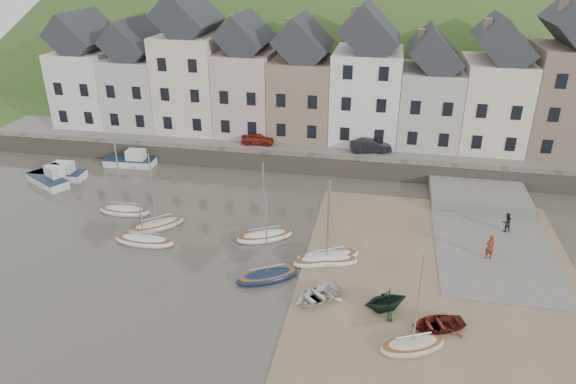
% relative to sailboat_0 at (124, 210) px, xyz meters
% --- Properties ---
extents(ground, '(160.00, 160.00, 0.00)m').
position_rel_sailboat_0_xyz_m(ground, '(13.46, -5.69, -0.26)').
color(ground, '#4A453A').
rests_on(ground, ground).
extents(quay_land, '(90.00, 30.00, 1.50)m').
position_rel_sailboat_0_xyz_m(quay_land, '(13.46, 26.31, 0.49)').
color(quay_land, '#345622').
rests_on(quay_land, ground).
extents(quay_street, '(70.00, 7.00, 0.10)m').
position_rel_sailboat_0_xyz_m(quay_street, '(13.46, 14.81, 1.29)').
color(quay_street, slate).
rests_on(quay_street, quay_land).
extents(seawall, '(70.00, 1.20, 1.80)m').
position_rel_sailboat_0_xyz_m(seawall, '(13.46, 11.31, 0.64)').
color(seawall, slate).
rests_on(seawall, ground).
extents(beach, '(18.00, 26.00, 0.06)m').
position_rel_sailboat_0_xyz_m(beach, '(24.46, -5.69, -0.23)').
color(beach, '#766448').
rests_on(beach, ground).
extents(slipway, '(8.00, 18.00, 0.12)m').
position_rel_sailboat_0_xyz_m(slipway, '(28.46, 2.31, -0.20)').
color(slipway, slate).
rests_on(slipway, ground).
extents(hillside, '(134.40, 84.00, 84.00)m').
position_rel_sailboat_0_xyz_m(hillside, '(8.46, 54.31, -18.26)').
color(hillside, '#345622').
rests_on(hillside, ground).
extents(townhouse_terrace, '(61.05, 8.00, 13.93)m').
position_rel_sailboat_0_xyz_m(townhouse_terrace, '(15.22, 18.31, 7.06)').
color(townhouse_terrace, white).
rests_on(townhouse_terrace, quay_land).
extents(sailboat_0, '(4.35, 1.60, 6.32)m').
position_rel_sailboat_0_xyz_m(sailboat_0, '(0.00, 0.00, 0.00)').
color(sailboat_0, silver).
rests_on(sailboat_0, ground).
extents(sailboat_1, '(4.56, 1.54, 6.32)m').
position_rel_sailboat_0_xyz_m(sailboat_1, '(3.68, -4.14, -0.00)').
color(sailboat_1, silver).
rests_on(sailboat_1, ground).
extents(sailboat_2, '(4.20, 4.02, 6.32)m').
position_rel_sailboat_0_xyz_m(sailboat_2, '(3.63, -1.82, 0.00)').
color(sailboat_2, beige).
rests_on(sailboat_2, ground).
extents(sailboat_3, '(4.46, 3.27, 6.32)m').
position_rel_sailboat_0_xyz_m(sailboat_3, '(12.11, -1.82, 0.00)').
color(sailboat_3, silver).
rests_on(sailboat_3, ground).
extents(sailboat_4, '(4.95, 3.71, 6.32)m').
position_rel_sailboat_0_xyz_m(sailboat_4, '(16.98, -3.93, -0.00)').
color(sailboat_4, silver).
rests_on(sailboat_4, ground).
extents(sailboat_5, '(4.38, 3.40, 6.32)m').
position_rel_sailboat_0_xyz_m(sailboat_5, '(13.50, -6.81, 0.00)').
color(sailboat_5, '#12213B').
rests_on(sailboat_5, ground).
extents(sailboat_6, '(4.32, 1.94, 6.32)m').
position_rel_sailboat_0_xyz_m(sailboat_6, '(17.07, -3.99, 0.00)').
color(sailboat_6, silver).
rests_on(sailboat_6, ground).
extents(sailboat_7, '(3.98, 2.89, 6.32)m').
position_rel_sailboat_0_xyz_m(sailboat_7, '(22.61, -11.64, 0.00)').
color(sailboat_7, beige).
rests_on(sailboat_7, ground).
extents(motorboat_0, '(5.19, 2.02, 1.70)m').
position_rel_sailboat_0_xyz_m(motorboat_0, '(-9.25, 5.31, 0.32)').
color(motorboat_0, silver).
rests_on(motorboat_0, ground).
extents(motorboat_1, '(4.99, 3.83, 1.70)m').
position_rel_sailboat_0_xyz_m(motorboat_1, '(-9.40, 4.03, 0.32)').
color(motorboat_1, silver).
rests_on(motorboat_1, ground).
extents(motorboat_2, '(5.03, 2.04, 1.70)m').
position_rel_sailboat_0_xyz_m(motorboat_2, '(-4.11, 9.59, 0.32)').
color(motorboat_2, silver).
rests_on(motorboat_2, ground).
extents(rowboat_white, '(3.89, 3.95, 0.67)m').
position_rel_sailboat_0_xyz_m(rowboat_white, '(16.96, -8.43, 0.13)').
color(rowboat_white, white).
rests_on(rowboat_white, beach).
extents(rowboat_green, '(3.48, 3.34, 1.42)m').
position_rel_sailboat_0_xyz_m(rowboat_green, '(21.08, -8.60, 0.50)').
color(rowboat_green, black).
rests_on(rowboat_green, beach).
extents(rowboat_red, '(3.61, 3.07, 0.63)m').
position_rel_sailboat_0_xyz_m(rowboat_red, '(24.01, -9.68, 0.11)').
color(rowboat_red, maroon).
rests_on(rowboat_red, beach).
extents(person_red, '(0.77, 0.63, 1.80)m').
position_rel_sailboat_0_xyz_m(person_red, '(27.90, -1.53, 0.76)').
color(person_red, maroon).
rests_on(person_red, slipway).
extents(person_dark, '(0.90, 0.81, 1.52)m').
position_rel_sailboat_0_xyz_m(person_dark, '(29.74, 2.68, 0.62)').
color(person_dark, black).
rests_on(person_dark, slipway).
extents(car_left, '(3.34, 1.48, 1.12)m').
position_rel_sailboat_0_xyz_m(car_left, '(7.69, 13.81, 1.90)').
color(car_left, maroon).
rests_on(car_left, quay_street).
extents(car_right, '(4.15, 2.16, 1.30)m').
position_rel_sailboat_0_xyz_m(car_right, '(18.97, 13.81, 1.99)').
color(car_right, black).
rests_on(car_right, quay_street).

